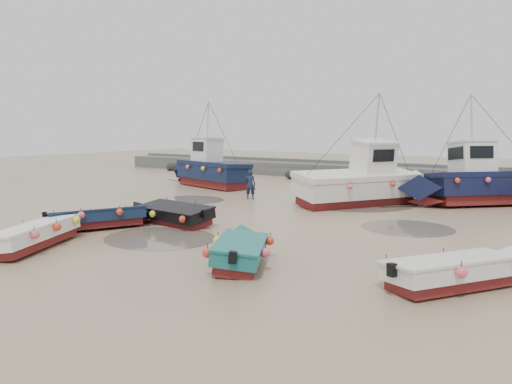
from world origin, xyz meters
TOP-DOWN VIEW (x-y plane):
  - ground at (0.00, 0.00)m, footprint 120.00×120.00m
  - seawall at (0.05, 21.99)m, footprint 60.00×4.92m
  - puddle_a at (-2.07, -3.31)m, footprint 4.64×4.64m
  - puddle_b at (5.47, 4.17)m, footprint 3.98×3.98m
  - puddle_c at (-8.05, 5.40)m, footprint 4.10×4.10m
  - puddle_d at (0.78, 9.98)m, footprint 6.64×6.64m
  - dinghy_0 at (-4.85, -6.81)m, footprint 3.58×6.41m
  - dinghy_1 at (-5.56, -3.14)m, footprint 3.71×6.05m
  - dinghy_2 at (2.75, -4.53)m, footprint 3.08×5.01m
  - dinghy_3 at (9.22, -3.03)m, footprint 4.06×5.53m
  - dinghy_4 at (-3.92, -0.77)m, footprint 6.16×2.30m
  - cabin_boat_0 at (-11.66, 11.31)m, footprint 9.46×4.30m
  - cabin_boat_1 at (1.33, 9.56)m, footprint 6.54×9.46m
  - cabin_boat_2 at (6.78, 12.85)m, footprint 8.12×7.91m
  - person at (-5.24, 7.57)m, footprint 0.79×0.69m

SIDE VIEW (x-z plane):
  - ground at x=0.00m, z-range 0.00..0.00m
  - person at x=-5.24m, z-range -0.91..0.91m
  - puddle_a at x=-2.07m, z-range 0.00..0.01m
  - puddle_b at x=5.47m, z-range 0.00..0.01m
  - puddle_c at x=-8.05m, z-range 0.00..0.01m
  - puddle_d at x=0.78m, z-range 0.00..0.01m
  - dinghy_0 at x=-4.85m, z-range -0.18..1.25m
  - dinghy_1 at x=-5.56m, z-range -0.17..1.25m
  - dinghy_3 at x=9.22m, z-range -0.17..1.26m
  - dinghy_4 at x=-3.92m, z-range -0.17..1.26m
  - dinghy_2 at x=2.75m, z-range -0.15..1.27m
  - seawall at x=0.05m, z-range -0.12..1.38m
  - cabin_boat_1 at x=1.33m, z-range -1.78..4.44m
  - cabin_boat_2 at x=6.78m, z-range -1.77..4.45m
  - cabin_boat_0 at x=-11.66m, z-range -1.75..4.47m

